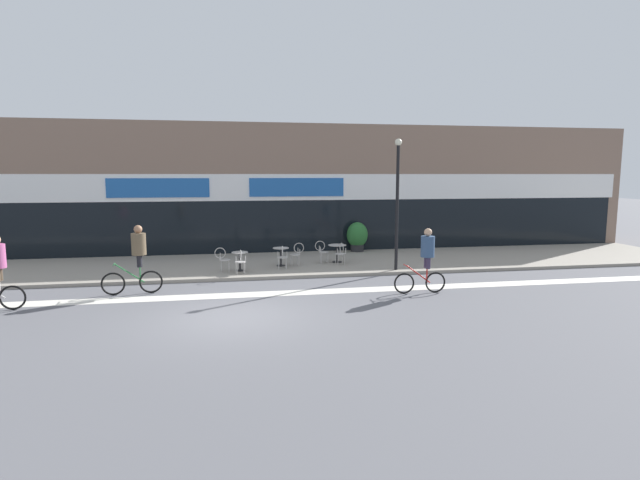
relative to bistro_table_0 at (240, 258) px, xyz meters
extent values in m
plane|color=#5B5B60|center=(-0.32, -5.73, -0.62)|extent=(120.00, 120.00, 0.00)
cube|color=gray|center=(-0.32, 1.52, -0.56)|extent=(40.00, 5.50, 0.12)
cube|color=#7F6656|center=(-0.32, 6.27, 2.39)|extent=(40.00, 4.00, 6.03)
cube|color=black|center=(-0.32, 4.30, 0.70)|extent=(38.80, 0.10, 2.40)
cube|color=white|center=(-0.32, 4.32, 2.50)|extent=(39.20, 0.14, 1.20)
cube|color=#1E56A3|center=(-3.38, 4.25, 2.50)|extent=(4.36, 0.08, 0.84)
cube|color=#1E56A3|center=(2.74, 4.25, 2.50)|extent=(4.36, 0.08, 0.84)
cube|color=silver|center=(-0.32, -3.34, -0.62)|extent=(36.00, 0.70, 0.01)
cylinder|color=black|center=(0.00, 0.00, -0.49)|extent=(0.33, 0.33, 0.02)
cylinder|color=black|center=(0.00, 0.00, -0.16)|extent=(0.07, 0.07, 0.69)
cylinder|color=#ADA8A3|center=(0.00, 0.00, 0.20)|extent=(0.60, 0.60, 0.02)
cylinder|color=black|center=(1.61, 0.74, -0.49)|extent=(0.35, 0.35, 0.02)
cylinder|color=black|center=(1.61, 0.74, -0.15)|extent=(0.07, 0.07, 0.70)
cylinder|color=#ADA8A3|center=(1.61, 0.74, 0.21)|extent=(0.63, 0.63, 0.02)
cylinder|color=black|center=(3.98, 1.17, -0.49)|extent=(0.41, 0.41, 0.02)
cylinder|color=black|center=(3.98, 1.17, -0.15)|extent=(0.07, 0.07, 0.70)
cylinder|color=#ADA8A3|center=(3.98, 1.17, 0.21)|extent=(0.74, 0.74, 0.02)
cylinder|color=#B7B2AD|center=(0.00, -0.55, -0.07)|extent=(0.45, 0.45, 0.03)
cylinder|color=#B7B2AD|center=(-0.16, -0.43, -0.29)|extent=(0.03, 0.03, 0.42)
cylinder|color=#B7B2AD|center=(0.12, -0.39, -0.29)|extent=(0.03, 0.03, 0.42)
cylinder|color=#B7B2AD|center=(-0.12, -0.71, -0.29)|extent=(0.03, 0.03, 0.42)
cylinder|color=#B7B2AD|center=(0.16, -0.67, -0.29)|extent=(0.03, 0.03, 0.42)
torus|color=#B7B2AD|center=(0.02, -0.72, 0.20)|extent=(0.08, 0.41, 0.41)
cylinder|color=#B7B2AD|center=(-0.15, -0.74, 0.06)|extent=(0.03, 0.03, 0.23)
cylinder|color=#B7B2AD|center=(0.19, -0.70, 0.06)|extent=(0.03, 0.03, 0.23)
cylinder|color=#B7B2AD|center=(-0.55, 0.00, -0.07)|extent=(0.40, 0.40, 0.03)
cylinder|color=#B7B2AD|center=(-0.41, 0.14, -0.29)|extent=(0.03, 0.03, 0.42)
cylinder|color=#B7B2AD|center=(-0.41, -0.14, -0.29)|extent=(0.03, 0.03, 0.42)
cylinder|color=#B7B2AD|center=(-0.69, 0.14, -0.29)|extent=(0.03, 0.03, 0.42)
cylinder|color=#B7B2AD|center=(-0.69, -0.14, -0.29)|extent=(0.03, 0.03, 0.42)
torus|color=#B7B2AD|center=(-0.72, 0.00, 0.20)|extent=(0.41, 0.03, 0.41)
cylinder|color=#B7B2AD|center=(-0.72, 0.17, 0.06)|extent=(0.03, 0.03, 0.23)
cylinder|color=#B7B2AD|center=(-0.72, -0.17, 0.06)|extent=(0.03, 0.03, 0.23)
cylinder|color=#B7B2AD|center=(1.61, 0.19, -0.07)|extent=(0.43, 0.43, 0.03)
cylinder|color=#B7B2AD|center=(1.48, 0.34, -0.29)|extent=(0.03, 0.03, 0.42)
cylinder|color=#B7B2AD|center=(1.76, 0.32, -0.29)|extent=(0.03, 0.03, 0.42)
cylinder|color=#B7B2AD|center=(1.46, 0.06, -0.29)|extent=(0.03, 0.03, 0.42)
cylinder|color=#B7B2AD|center=(1.74, 0.04, -0.29)|extent=(0.03, 0.03, 0.42)
torus|color=#B7B2AD|center=(1.60, 0.02, 0.20)|extent=(0.05, 0.41, 0.41)
cylinder|color=#B7B2AD|center=(1.43, 0.03, 0.06)|extent=(0.03, 0.03, 0.23)
cylinder|color=#B7B2AD|center=(1.77, 0.01, 0.06)|extent=(0.03, 0.03, 0.23)
cylinder|color=#B7B2AD|center=(2.16, 0.74, -0.07)|extent=(0.43, 0.43, 0.03)
cylinder|color=#B7B2AD|center=(2.03, 0.59, -0.29)|extent=(0.03, 0.03, 0.42)
cylinder|color=#B7B2AD|center=(2.01, 0.87, -0.29)|extent=(0.03, 0.03, 0.42)
cylinder|color=#B7B2AD|center=(2.31, 0.61, -0.29)|extent=(0.03, 0.03, 0.42)
cylinder|color=#B7B2AD|center=(2.29, 0.89, -0.29)|extent=(0.03, 0.03, 0.42)
torus|color=#B7B2AD|center=(2.33, 0.76, 0.20)|extent=(0.41, 0.06, 0.41)
cylinder|color=#B7B2AD|center=(2.35, 0.58, 0.06)|extent=(0.03, 0.03, 0.23)
cylinder|color=#B7B2AD|center=(2.32, 0.93, 0.06)|extent=(0.03, 0.03, 0.23)
cylinder|color=#B7B2AD|center=(3.98, 0.62, -0.07)|extent=(0.45, 0.45, 0.03)
cylinder|color=#B7B2AD|center=(3.82, 0.74, -0.29)|extent=(0.03, 0.03, 0.42)
cylinder|color=#B7B2AD|center=(4.10, 0.78, -0.29)|extent=(0.03, 0.03, 0.42)
cylinder|color=#B7B2AD|center=(3.86, 0.47, -0.29)|extent=(0.03, 0.03, 0.42)
cylinder|color=#B7B2AD|center=(4.14, 0.50, -0.29)|extent=(0.03, 0.03, 0.42)
torus|color=#B7B2AD|center=(4.00, 0.45, 0.20)|extent=(0.08, 0.41, 0.41)
cylinder|color=#B7B2AD|center=(3.83, 0.43, 0.06)|extent=(0.03, 0.03, 0.23)
cylinder|color=#B7B2AD|center=(4.17, 0.47, 0.06)|extent=(0.03, 0.03, 0.23)
cylinder|color=#B7B2AD|center=(3.43, 1.17, -0.07)|extent=(0.41, 0.41, 0.03)
cylinder|color=#B7B2AD|center=(3.57, 1.31, -0.29)|extent=(0.03, 0.03, 0.42)
cylinder|color=#B7B2AD|center=(3.56, 1.03, -0.29)|extent=(0.03, 0.03, 0.42)
cylinder|color=#B7B2AD|center=(3.29, 1.32, -0.29)|extent=(0.03, 0.03, 0.42)
cylinder|color=#B7B2AD|center=(3.28, 1.04, -0.29)|extent=(0.03, 0.03, 0.42)
torus|color=#B7B2AD|center=(3.26, 1.18, 0.20)|extent=(0.41, 0.04, 0.41)
cylinder|color=#B7B2AD|center=(3.26, 1.35, 0.06)|extent=(0.03, 0.03, 0.23)
cylinder|color=#B7B2AD|center=(3.25, 1.01, 0.06)|extent=(0.03, 0.03, 0.23)
cylinder|color=#232326|center=(5.52, 3.85, -0.32)|extent=(0.61, 0.61, 0.37)
ellipsoid|color=#28662D|center=(5.52, 3.85, 0.28)|extent=(0.98, 0.98, 1.18)
cylinder|color=black|center=(5.83, -0.81, 1.84)|extent=(0.12, 0.12, 4.68)
sphere|color=beige|center=(5.83, -0.81, 4.26)|extent=(0.26, 0.26, 0.26)
torus|color=black|center=(4.99, -4.06, -0.29)|extent=(0.66, 0.07, 0.66)
torus|color=black|center=(6.01, -4.09, -0.29)|extent=(0.66, 0.07, 0.66)
cylinder|color=red|center=(5.45, -4.07, -0.01)|extent=(0.79, 0.07, 0.60)
cylinder|color=red|center=(5.73, -4.08, -0.06)|extent=(0.04, 0.04, 0.46)
cylinder|color=red|center=(5.04, -4.06, 0.27)|extent=(0.04, 0.48, 0.03)
cylinder|color=#382D47|center=(5.72, -4.16, 0.35)|extent=(0.15, 0.15, 0.36)
cylinder|color=#382D47|center=(5.73, -4.00, 0.35)|extent=(0.15, 0.15, 0.36)
cylinder|color=#334C70|center=(5.73, -4.08, 0.86)|extent=(0.44, 0.44, 0.65)
sphere|color=tan|center=(5.73, -4.08, 1.31)|extent=(0.25, 0.25, 0.25)
torus|color=black|center=(-6.28, -3.92, -0.28)|extent=(0.69, 0.10, 0.69)
cylinder|color=silver|center=(-6.57, -3.93, -0.04)|extent=(0.04, 0.04, 0.48)
cylinder|color=#4C3D2D|center=(-6.58, -3.85, 0.38)|extent=(0.16, 0.16, 0.36)
torus|color=black|center=(-3.93, -2.65, -0.26)|extent=(0.72, 0.13, 0.72)
torus|color=black|center=(-2.82, -2.54, -0.26)|extent=(0.72, 0.13, 0.72)
cylinder|color=#2D753D|center=(-3.43, -2.60, 0.04)|extent=(0.86, 0.13, 0.64)
cylinder|color=#2D753D|center=(-3.13, -2.57, -0.01)|extent=(0.04, 0.04, 0.50)
cylinder|color=#2D753D|center=(-3.87, -2.65, 0.35)|extent=(0.07, 0.48, 0.03)
cylinder|color=black|center=(-3.12, -2.66, 0.42)|extent=(0.17, 0.17, 0.37)
cylinder|color=black|center=(-3.14, -2.49, 0.42)|extent=(0.17, 0.17, 0.37)
cylinder|color=brown|center=(-3.13, -2.57, 0.95)|extent=(0.48, 0.48, 0.67)
sphere|color=#9E7051|center=(-3.13, -2.57, 1.41)|extent=(0.25, 0.25, 0.25)
camera|label=1|loc=(-0.32, -18.62, 3.10)|focal=28.00mm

